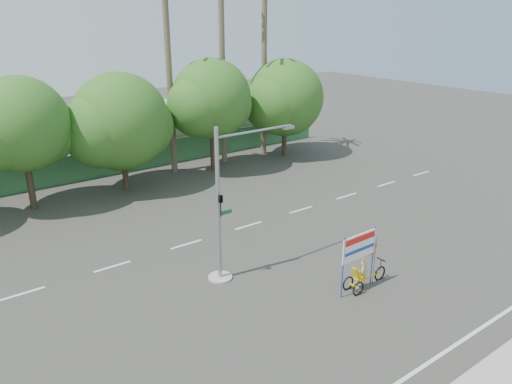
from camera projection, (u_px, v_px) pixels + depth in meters
ground at (321, 299)px, 21.07m from camera, size 120.00×120.00×0.00m
fence at (119, 161)px, 36.88m from camera, size 38.00×0.08×2.00m
building_right at (184, 126)px, 44.50m from camera, size 14.00×8.00×3.60m
tree_left at (20, 128)px, 28.89m from camera, size 6.66×5.60×8.07m
tree_center at (120, 125)px, 32.47m from camera, size 7.62×6.40×7.85m
tree_right at (211, 102)px, 36.16m from camera, size 6.90×5.80×8.36m
tree_far_right at (285, 100)px, 40.31m from camera, size 7.38×6.20×7.94m
palm_tall at (221, 25)px, 36.65m from camera, size 3.73×3.79×17.45m
palm_mid at (264, 38)px, 39.28m from camera, size 3.73×3.79×15.45m
palm_short at (168, 50)px, 34.66m from camera, size 3.73×3.79×14.45m
traffic_signal at (225, 218)px, 21.83m from camera, size 4.72×1.10×7.00m
trike_billboard at (362, 265)px, 21.46m from camera, size 2.89×0.66×2.84m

